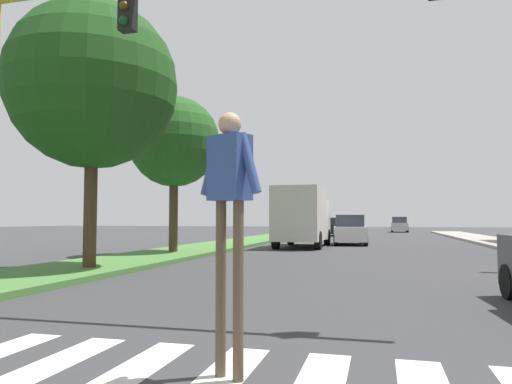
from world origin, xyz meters
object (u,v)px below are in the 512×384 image
object	(u,v)px
traffic_light_gantry	(126,50)
pedestrian_performer	(230,199)
tree_far	(174,142)
sedan_far_horizon	(399,225)
truck_box_delivery	(303,216)
tree_mid	(93,85)
sedan_midblock	(349,231)
sedan_distant	(334,227)

from	to	relation	value
traffic_light_gantry	pedestrian_performer	bearing A→B (deg)	-46.21
tree_far	sedan_far_horizon	world-z (taller)	tree_far
tree_far	truck_box_delivery	world-z (taller)	tree_far
tree_mid	pedestrian_performer	xyz separation A→B (m)	(6.46, -7.46, -3.61)
tree_mid	tree_far	distance (m)	6.48
traffic_light_gantry	pedestrian_performer	size ratio (longest dim) A/B	3.71
tree_mid	sedan_midblock	xyz separation A→B (m)	(6.13, 16.64, -4.48)
traffic_light_gantry	pedestrian_performer	distance (m)	4.86
tree_far	sedan_distant	size ratio (longest dim) A/B	1.46
tree_mid	sedan_distant	distance (m)	31.94
tree_far	pedestrian_performer	size ratio (longest dim) A/B	2.59
sedan_midblock	sedan_distant	xyz separation A→B (m)	(-2.26, 14.73, -0.04)
truck_box_delivery	tree_far	bearing A→B (deg)	-121.59
truck_box_delivery	tree_mid	bearing A→B (deg)	-106.18
sedan_distant	truck_box_delivery	size ratio (longest dim) A/B	0.71
pedestrian_performer	traffic_light_gantry	bearing A→B (deg)	133.79
tree_mid	sedan_far_horizon	distance (m)	47.19
tree_far	truck_box_delivery	distance (m)	8.72
tree_mid	traffic_light_gantry	xyz separation A→B (m)	(3.66, -4.55, -0.90)
tree_mid	sedan_distant	bearing A→B (deg)	82.96
sedan_distant	truck_box_delivery	xyz separation A→B (m)	(0.02, -17.97, 0.88)
pedestrian_performer	tree_far	bearing A→B (deg)	116.23
traffic_light_gantry	sedan_far_horizon	world-z (taller)	traffic_light_gantry
sedan_midblock	truck_box_delivery	size ratio (longest dim) A/B	0.70
traffic_light_gantry	sedan_distant	size ratio (longest dim) A/B	2.10
truck_box_delivery	sedan_midblock	bearing A→B (deg)	55.27
pedestrian_performer	truck_box_delivery	world-z (taller)	truck_box_delivery
tree_mid	sedan_distant	world-z (taller)	tree_mid
tree_far	pedestrian_performer	distance (m)	15.79
tree_far	traffic_light_gantry	distance (m)	11.72
tree_mid	traffic_light_gantry	size ratio (longest dim) A/B	0.81
traffic_light_gantry	sedan_distant	world-z (taller)	traffic_light_gantry
tree_mid	sedan_far_horizon	world-z (taller)	tree_mid
tree_far	sedan_far_horizon	size ratio (longest dim) A/B	1.42
pedestrian_performer	sedan_far_horizon	xyz separation A→B (m)	(3.64, 53.34, -0.85)
tree_mid	tree_far	size ratio (longest dim) A/B	1.17
sedan_far_horizon	tree_far	bearing A→B (deg)	-104.90
sedan_distant	sedan_far_horizon	bearing A→B (deg)	66.76
sedan_distant	sedan_far_horizon	world-z (taller)	sedan_far_horizon
tree_mid	sedan_midblock	bearing A→B (deg)	69.76
sedan_distant	truck_box_delivery	distance (m)	17.99
pedestrian_performer	truck_box_delivery	bearing A→B (deg)	97.01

